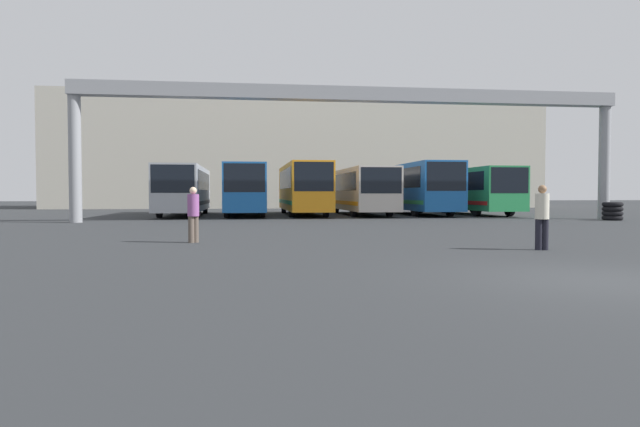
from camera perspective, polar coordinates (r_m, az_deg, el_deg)
The scene contains 12 objects.
ground_plane at distance 10.40m, azimuth 26.45°, elevation -6.05°, with size 200.00×200.00×0.00m, color #2D3033.
building_backdrop at distance 59.61m, azimuth -2.07°, elevation 5.90°, with size 47.89×12.00×10.88m.
overhead_gantry at distance 29.91m, azimuth 3.66°, elevation 10.39°, with size 28.38×0.80×6.87m.
bus_slot_0 at distance 37.61m, azimuth -13.41°, elevation 2.51°, with size 2.53×12.15×3.07m.
bus_slot_1 at distance 36.63m, azimuth -7.57°, elevation 2.63°, with size 2.47×10.57×3.16m.
bus_slot_2 at distance 37.40m, azimuth -1.70°, elevation 2.74°, with size 2.44×11.71×3.27m.
bus_slot_3 at distance 37.86m, azimuth 4.09°, elevation 2.49°, with size 2.60×11.44×3.00m.
bus_slot_4 at distance 38.52m, azimuth 9.77°, elevation 2.74°, with size 2.59×10.82×3.33m.
bus_slot_5 at distance 39.48m, azimuth 15.24°, elevation 2.44°, with size 2.53×10.06×3.04m.
pedestrian_mid_right at distance 16.82m, azimuth -12.55°, elevation 0.04°, with size 0.33×0.33×1.61m.
pedestrian_near_left at distance 15.33m, azimuth 21.32°, elevation -0.19°, with size 0.34×0.34×1.63m.
tire_stack at distance 33.81m, azimuth 27.21°, elevation 0.21°, with size 1.04×1.04×0.96m.
Camera 1 is at (-5.79, -8.52, 1.42)m, focal length 32.00 mm.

